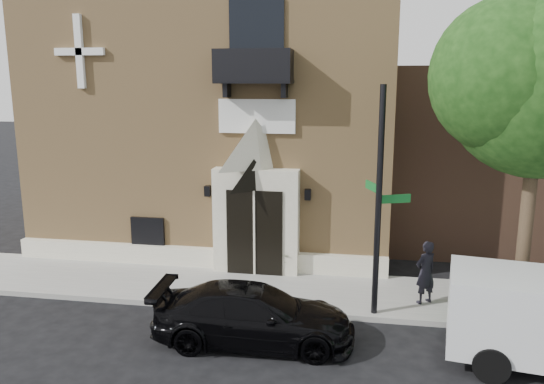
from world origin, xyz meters
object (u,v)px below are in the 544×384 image
Objects in this scene: street_sign at (379,202)px; dumpster at (503,295)px; pedestrian_near at (425,272)px; black_sedan at (254,315)px; fire_hydrant at (537,309)px.

dumpster is at bearing -18.04° from street_sign.
pedestrian_near is (-1.79, 0.65, 0.25)m from dumpster.
pedestrian_near is at bearing -59.87° from black_sedan.
black_sedan is 6.79m from fire_hydrant.
pedestrian_near is (4.07, 2.60, 0.33)m from black_sedan.
black_sedan is 6.18m from dumpster.
dumpster is 1.91m from pedestrian_near.
black_sedan is 2.72× the size of pedestrian_near.
street_sign is at bearing -59.82° from black_sedan.
black_sedan reaches higher than dumpster.
street_sign is 2.54m from pedestrian_near.
dumpster is (5.86, 1.96, 0.08)m from black_sedan.
street_sign is 4.54m from fire_hydrant.
black_sedan is at bearing -168.78° from street_sign.
black_sedan is 5.53× the size of fire_hydrant.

